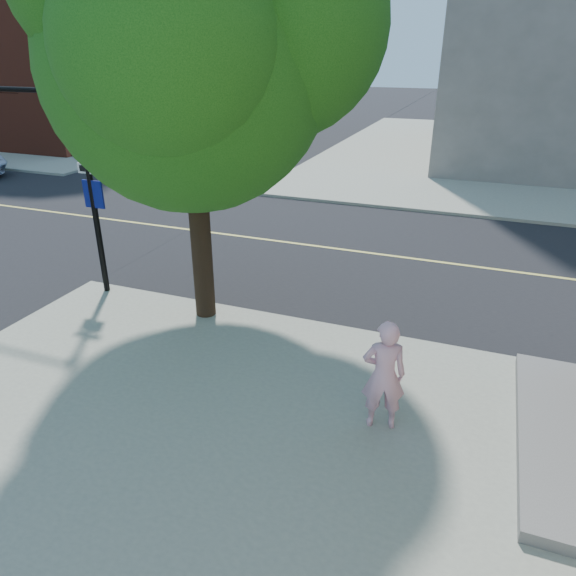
% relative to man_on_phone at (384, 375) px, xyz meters
% --- Properties ---
extents(ground, '(140.00, 140.00, 0.00)m').
position_rel_man_on_phone_xyz_m(ground, '(-6.52, 2.72, -0.98)').
color(ground, black).
rests_on(ground, ground).
extents(road_ew, '(140.00, 9.00, 0.01)m').
position_rel_man_on_phone_xyz_m(road_ew, '(-6.52, 7.22, -0.97)').
color(road_ew, black).
rests_on(road_ew, ground).
extents(sidewalk_nw, '(26.00, 25.00, 0.12)m').
position_rel_man_on_phone_xyz_m(sidewalk_nw, '(-29.52, 24.22, -0.92)').
color(sidewalk_nw, gray).
rests_on(sidewalk_nw, ground).
extents(church, '(15.20, 12.00, 14.40)m').
position_rel_man_on_phone_xyz_m(church, '(-26.52, 20.72, 6.21)').
color(church, brown).
rests_on(church, sidewalk_nw).
extents(man_on_phone, '(0.71, 0.57, 1.71)m').
position_rel_man_on_phone_xyz_m(man_on_phone, '(0.00, 0.00, 0.00)').
color(man_on_phone, '#E9A5B9').
rests_on(man_on_phone, sidewalk_se).
extents(street_tree, '(6.20, 5.64, 8.23)m').
position_rel_man_on_phone_xyz_m(street_tree, '(-3.99, 2.24, 4.46)').
color(street_tree, black).
rests_on(street_tree, sidewalk_se).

